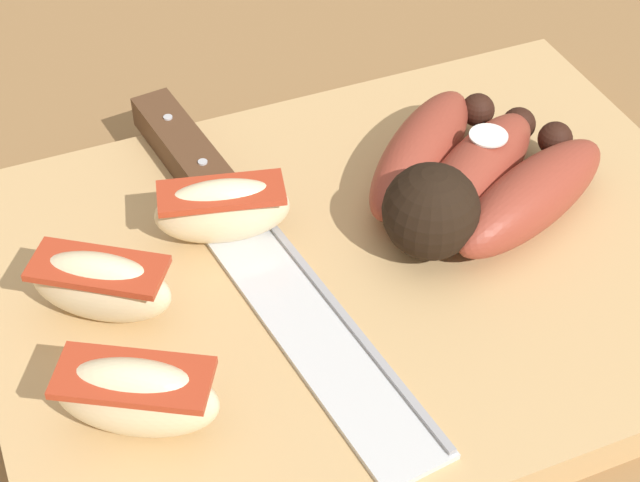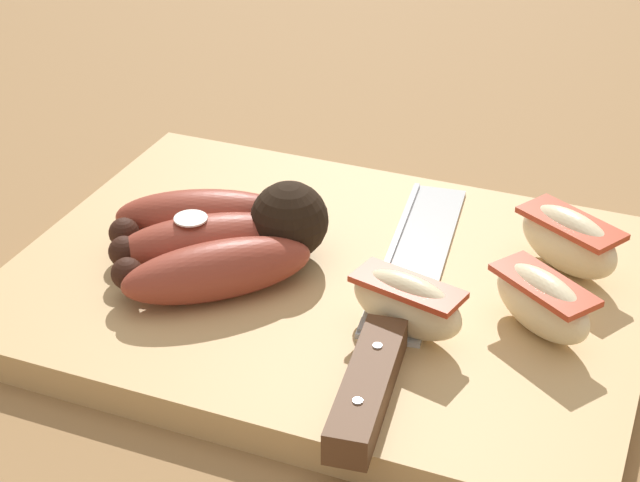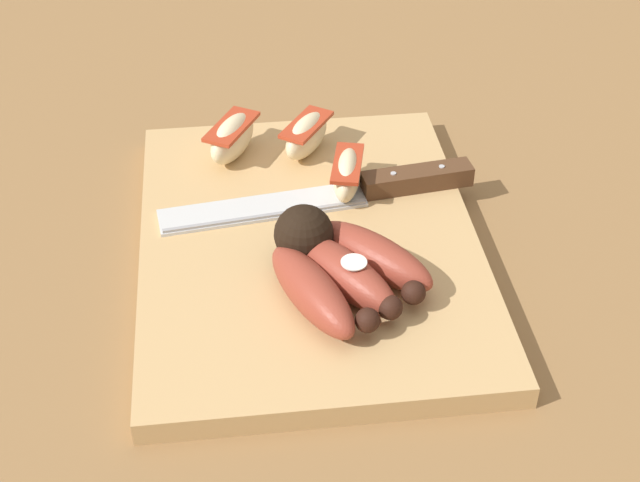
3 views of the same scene
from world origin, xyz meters
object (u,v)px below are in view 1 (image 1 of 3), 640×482
(apple_wedge_far, at_px, (99,281))
(chefs_knife, at_px, (227,208))
(banana_bunch, at_px, (468,179))
(apple_wedge_middle, at_px, (137,396))
(apple_wedge_near, at_px, (222,210))

(apple_wedge_far, bearing_deg, chefs_knife, 28.58)
(banana_bunch, distance_m, apple_wedge_far, 0.19)
(apple_wedge_middle, bearing_deg, banana_bunch, 20.47)
(apple_wedge_near, bearing_deg, apple_wedge_far, -159.46)
(banana_bunch, bearing_deg, apple_wedge_middle, -159.53)
(banana_bunch, distance_m, apple_wedge_middle, 0.21)
(chefs_knife, bearing_deg, apple_wedge_near, -112.96)
(apple_wedge_near, distance_m, apple_wedge_far, 0.07)
(chefs_knife, height_order, apple_wedge_middle, apple_wedge_middle)
(banana_bunch, height_order, chefs_knife, banana_bunch)
(apple_wedge_near, relative_size, apple_wedge_far, 1.03)
(chefs_knife, distance_m, apple_wedge_middle, 0.14)
(apple_wedge_near, bearing_deg, chefs_knife, 67.04)
(chefs_knife, relative_size, apple_wedge_far, 4.09)
(banana_bunch, height_order, apple_wedge_middle, banana_bunch)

